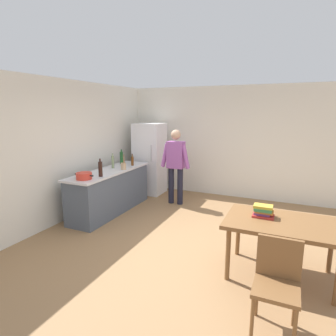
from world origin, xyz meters
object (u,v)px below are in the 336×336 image
object	(u,v)px
refrigerator	(150,159)
utensil_jar	(123,166)
person	(176,162)
cooking_pot	(84,176)
bottle_beer_brown	(132,161)
bottle_vinegar_tall	(113,162)
book_stack	(263,211)
bottle_wine_green	(122,158)
dining_table	(283,227)
chair	(277,278)
bottle_wine_dark	(100,169)

from	to	relation	value
refrigerator	utensil_jar	world-z (taller)	refrigerator
utensil_jar	person	bearing A→B (deg)	46.66
cooking_pot	utensil_jar	distance (m)	1.03
utensil_jar	bottle_beer_brown	world-z (taller)	utensil_jar
bottle_vinegar_tall	book_stack	size ratio (longest dim) A/B	1.19
person	bottle_beer_brown	bearing A→B (deg)	-155.04
bottle_wine_green	book_stack	size ratio (longest dim) A/B	1.27
cooking_pot	book_stack	xyz separation A→B (m)	(3.11, -0.19, -0.13)
refrigerator	bottle_vinegar_tall	distance (m)	1.39
cooking_pot	utensil_jar	world-z (taller)	utensil_jar
book_stack	bottle_beer_brown	bearing A→B (deg)	150.93
person	bottle_wine_green	world-z (taller)	person
cooking_pot	bottle_beer_brown	bearing A→B (deg)	85.25
person	bottle_vinegar_tall	xyz separation A→B (m)	(-1.12, -0.82, 0.06)
dining_table	book_stack	distance (m)	0.30
bottle_beer_brown	bottle_vinegar_tall	distance (m)	0.48
bottle_beer_brown	chair	bearing A→B (deg)	-39.89
person	chair	xyz separation A→B (m)	(2.35, -3.11, -0.44)
cooking_pot	bottle_vinegar_tall	size ratio (longest dim) A/B	1.25
chair	person	bearing A→B (deg)	119.07
utensil_jar	bottle_beer_brown	bearing A→B (deg)	97.54
bottle_vinegar_tall	book_stack	xyz separation A→B (m)	(3.22, -1.25, -0.21)
person	cooking_pot	bearing A→B (deg)	-118.15
chair	book_stack	distance (m)	1.11
bottle_wine_dark	book_stack	bearing A→B (deg)	-9.28
dining_table	bottle_vinegar_tall	xyz separation A→B (m)	(-3.47, 1.32, 0.36)
bottle_wine_green	utensil_jar	bearing A→B (deg)	-53.46
bottle_beer_brown	bottle_vinegar_tall	bearing A→B (deg)	-120.03
cooking_pot	refrigerator	bearing A→B (deg)	88.67
dining_table	bottle_wine_dark	bearing A→B (deg)	170.11
bottle_beer_brown	person	bearing A→B (deg)	24.96
chair	cooking_pot	world-z (taller)	cooking_pot
utensil_jar	chair	bearing A→B (deg)	-35.25
cooking_pot	bottle_wine_green	distance (m)	1.55
refrigerator	chair	size ratio (longest dim) A/B	1.98
person	utensil_jar	size ratio (longest dim) A/B	5.31
person	bottle_wine_dark	xyz separation A→B (m)	(-0.87, -1.59, 0.07)
bottle_wine_dark	chair	bearing A→B (deg)	-25.43
dining_table	chair	bearing A→B (deg)	-90.00
person	utensil_jar	bearing A→B (deg)	-133.34
chair	cooking_pot	xyz separation A→B (m)	(-3.36, 1.23, 0.43)
utensil_jar	bottle_wine_green	xyz separation A→B (m)	(-0.39, 0.53, 0.07)
bottle_beer_brown	book_stack	bearing A→B (deg)	-29.07
bottle_wine_green	bottle_vinegar_tall	size ratio (longest dim) A/B	1.06
dining_table	utensil_jar	distance (m)	3.43
bottle_wine_green	bottle_vinegar_tall	bearing A→B (deg)	-79.06
bottle_wine_dark	bottle_vinegar_tall	xyz separation A→B (m)	(-0.26, 0.76, -0.01)
chair	bottle_wine_dark	distance (m)	3.60
dining_table	bottle_beer_brown	size ratio (longest dim) A/B	5.38
cooking_pot	book_stack	world-z (taller)	cooking_pot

